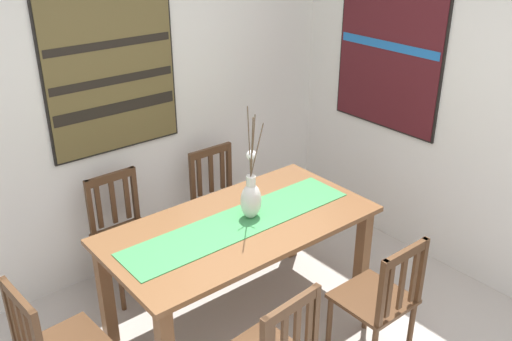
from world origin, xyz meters
The scene contains 10 objects.
wall_back centered at (0.00, 1.86, 1.35)m, with size 6.40×0.12×2.70m, color silver.
wall_side centered at (1.86, 0.00, 1.35)m, with size 0.12×6.40×2.70m, color silver.
dining_table centered at (0.11, 0.68, 0.66)m, with size 1.77×0.91×0.78m.
table_runner centered at (0.11, 0.68, 0.78)m, with size 1.63×0.36×0.01m, color #388447.
centerpiece_vase centered at (0.21, 0.69, 0.93)m, with size 0.20×0.21×0.75m.
chair_2 centered at (0.53, -0.16, 0.47)m, with size 0.42×0.42×0.90m.
chair_3 centered at (-0.31, 1.53, 0.47)m, with size 0.43×0.43×0.89m.
chair_4 centered at (0.53, 1.48, 0.46)m, with size 0.42×0.42×0.88m.
painting_on_back_wall centered at (-0.15, 1.79, 1.57)m, with size 0.99×0.05×1.13m.
painting_on_side_wall centered at (1.79, 0.92, 1.55)m, with size 0.05×1.00×1.16m.
Camera 1 is at (-1.80, -1.83, 2.64)m, focal length 39.63 mm.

